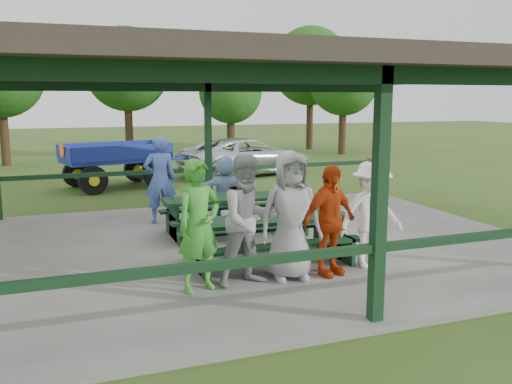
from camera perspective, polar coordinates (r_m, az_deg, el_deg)
name	(u,v)px	position (r m, az deg, el deg)	size (l,w,h in m)	color
ground	(263,247)	(10.14, 0.74, -5.85)	(90.00, 90.00, 0.00)	#35561A
concrete_slab	(263,245)	(10.13, 0.74, -5.58)	(10.00, 8.00, 0.10)	slate
pavilion_structure	(263,74)	(9.77, 0.78, 12.33)	(10.60, 8.60, 3.24)	black
picnic_table_near	(268,234)	(8.78, 1.31, -4.43)	(2.73, 1.39, 0.75)	black
picnic_table_far	(236,210)	(10.65, -2.15, -1.88)	(2.81, 1.39, 0.75)	black
table_setting	(261,215)	(8.71, 0.50, -2.48)	(2.49, 0.45, 0.10)	white
contestant_green	(199,226)	(7.46, -6.02, -3.58)	(0.67, 0.44, 1.84)	green
contestant_grey_left	(249,220)	(7.66, -0.74, -3.00)	(0.91, 0.71, 1.88)	#949597
contestant_grey_mid	(290,216)	(7.92, 3.65, -2.53)	(0.93, 0.60, 1.90)	gray
contestant_red	(329,221)	(8.17, 7.70, -3.00)	(0.98, 0.41, 1.68)	#BD370D
contestant_white_fedora	(371,214)	(8.67, 12.00, -2.32)	(1.12, 0.67, 1.75)	white
spectator_lblue	(225,190)	(11.40, -3.31, 0.21)	(1.37, 0.44, 1.48)	#82A3C9
spectator_blue	(160,179)	(11.69, -10.07, 1.32)	(0.69, 0.45, 1.88)	#435FB0
spectator_grey	(293,186)	(11.87, 3.92, 0.67)	(0.73, 0.57, 1.51)	gray
pickup_truck	(246,156)	(19.55, -1.09, 3.77)	(2.24, 4.85, 1.35)	silver
farm_trailer	(116,164)	(17.26, -14.49, 2.86)	(4.29, 2.48, 1.49)	navy
tree_far_left	(0,75)	(24.50, -25.38, 11.07)	(3.46, 3.46, 5.41)	#321F14
tree_left	(127,70)	(25.71, -13.46, 12.42)	(3.80, 3.80, 5.93)	#321F14
tree_mid	(231,93)	(24.82, -2.70, 10.42)	(2.84, 2.84, 4.44)	#321F14
tree_right	(344,81)	(27.18, 9.21, 11.41)	(3.35, 3.35, 5.24)	#321F14
tree_far_right	(311,66)	(29.72, 5.76, 13.03)	(4.17, 4.17, 6.52)	#321F14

